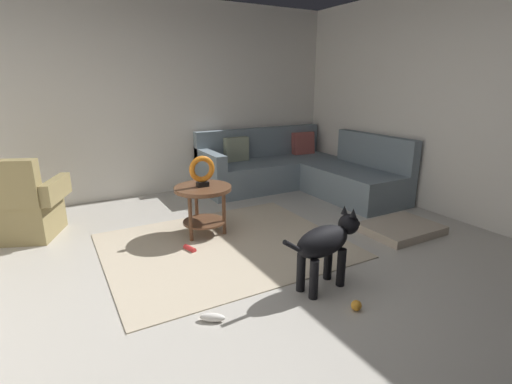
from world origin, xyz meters
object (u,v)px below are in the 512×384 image
object	(u,v)px
dog_bed_mat	(401,229)
dog_toy_bone	(212,317)
dog	(326,243)
dog_toy_ball	(356,305)
armchair	(22,209)
sectional_couch	(299,171)
side_table	(203,198)
dog_toy_rope	(190,249)
torus_sculpture	(202,171)

from	to	relation	value
dog_bed_mat	dog_toy_bone	world-z (taller)	dog_bed_mat
dog	dog_toy_ball	world-z (taller)	dog
dog_bed_mat	dog_toy_ball	size ratio (longest dim) A/B	10.34
dog_bed_mat	armchair	bearing A→B (deg)	152.76
sectional_couch	dog_bed_mat	distance (m)	1.96
dog_bed_mat	dog_toy_ball	bearing A→B (deg)	-149.68
side_table	dog_toy_rope	world-z (taller)	side_table
dog_toy_bone	dog_toy_ball	bearing A→B (deg)	-21.89
torus_sculpture	dog	world-z (taller)	torus_sculpture
dog	dog_toy_rope	distance (m)	1.41
armchair	dog_toy_bone	xyz separation A→B (m)	(1.16, -2.32, -0.29)
sectional_couch	dog_bed_mat	world-z (taller)	sectional_couch
sectional_couch	dog_toy_bone	distance (m)	3.44
dog_toy_bone	dog_toy_rope	bearing A→B (deg)	77.93
side_table	dog_toy_ball	bearing A→B (deg)	-76.83
sectional_couch	dog_toy_bone	xyz separation A→B (m)	(-2.43, -2.41, -0.26)
sectional_couch	dog_toy_bone	size ratio (longest dim) A/B	12.50
torus_sculpture	dog_toy_rope	xyz separation A→B (m)	(-0.28, -0.32, -0.69)
dog_bed_mat	dog_toy_rope	size ratio (longest dim) A/B	5.25
dog_bed_mat	dog_toy_bone	distance (m)	2.47
sectional_couch	side_table	bearing A→B (deg)	-153.68
sectional_couch	dog_toy_ball	bearing A→B (deg)	-117.74
torus_sculpture	dog	size ratio (longest dim) A/B	0.39
sectional_couch	torus_sculpture	world-z (taller)	sectional_couch
side_table	dog_bed_mat	size ratio (longest dim) A/B	0.75
sectional_couch	dog	world-z (taller)	sectional_couch
torus_sculpture	side_table	bearing A→B (deg)	88.21
dog_toy_rope	torus_sculpture	bearing A→B (deg)	48.36
dog_bed_mat	dog	size ratio (longest dim) A/B	0.95
dog_toy_ball	dog_toy_rope	xyz separation A→B (m)	(-0.72, 1.54, -0.01)
armchair	dog_toy_rope	xyz separation A→B (m)	(1.40, -1.16, -0.30)
torus_sculpture	sectional_couch	bearing A→B (deg)	26.32
armchair	dog_toy_ball	xyz separation A→B (m)	(2.12, -2.70, -0.28)
dog_toy_ball	dog_toy_rope	world-z (taller)	dog_toy_ball
sectional_couch	dog_bed_mat	size ratio (longest dim) A/B	2.81
side_table	dog_toy_rope	xyz separation A→B (m)	(-0.28, -0.32, -0.39)
dog_bed_mat	torus_sculpture	bearing A→B (deg)	152.30
armchair	dog	world-z (taller)	armchair
dog_bed_mat	dog_toy_rope	distance (m)	2.29
sectional_couch	armchair	xyz separation A→B (m)	(-3.59, -0.10, 0.03)
dog	armchair	bearing A→B (deg)	-145.74
armchair	dog_toy_rope	bearing A→B (deg)	-17.32
side_table	dog_bed_mat	xyz separation A→B (m)	(1.90, -1.00, -0.37)
armchair	dog	distance (m)	3.15
armchair	dog_toy_rope	size ratio (longest dim) A/B	6.35
dog_bed_mat	dog_toy_rope	xyz separation A→B (m)	(-2.18, 0.68, -0.02)
torus_sculpture	dog_toy_bone	size ratio (longest dim) A/B	1.81
torus_sculpture	dog_toy_ball	size ratio (longest dim) A/B	4.22
side_table	torus_sculpture	world-z (taller)	torus_sculpture
dog_toy_ball	torus_sculpture	bearing A→B (deg)	103.17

